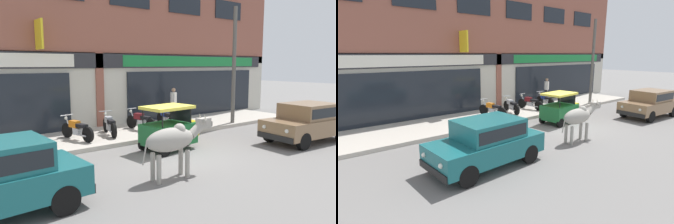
# 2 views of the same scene
# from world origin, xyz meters

# --- Properties ---
(ground_plane) EXTENTS (90.00, 90.00, 0.00)m
(ground_plane) POSITION_xyz_m (0.00, 0.00, 0.00)
(ground_plane) COLOR slate
(sidewalk) EXTENTS (19.00, 3.27, 0.16)m
(sidewalk) POSITION_xyz_m (0.00, 3.83, 0.08)
(sidewalk) COLOR #B7AFA3
(sidewalk) RESTS_ON ground
(shop_building) EXTENTS (23.00, 1.40, 9.94)m
(shop_building) POSITION_xyz_m (-0.00, 5.73, 4.77)
(shop_building) COLOR #8E5142
(shop_building) RESTS_ON ground
(cow) EXTENTS (2.15, 0.60, 1.61)m
(cow) POSITION_xyz_m (-1.38, -1.47, 1.01)
(cow) COLOR #9E998E
(cow) RESTS_ON ground
(car_0) EXTENTS (3.72, 1.91, 1.46)m
(car_0) POSITION_xyz_m (5.11, -1.39, 0.81)
(car_0) COLOR black
(car_0) RESTS_ON ground
(auto_rickshaw) EXTENTS (2.04, 1.32, 1.52)m
(auto_rickshaw) POSITION_xyz_m (0.32, 0.84, 0.66)
(auto_rickshaw) COLOR black
(auto_rickshaw) RESTS_ON ground
(motorcycle_0) EXTENTS (0.66, 1.78, 0.88)m
(motorcycle_0) POSITION_xyz_m (-1.89, 3.53, 0.54)
(motorcycle_0) COLOR black
(motorcycle_0) RESTS_ON sidewalk
(motorcycle_1) EXTENTS (0.67, 1.78, 0.88)m
(motorcycle_1) POSITION_xyz_m (-0.52, 3.62, 0.54)
(motorcycle_1) COLOR black
(motorcycle_1) RESTS_ON sidewalk
(motorcycle_2) EXTENTS (0.54, 1.80, 0.88)m
(motorcycle_2) POSITION_xyz_m (0.95, 3.63, 0.54)
(motorcycle_2) COLOR black
(motorcycle_2) RESTS_ON sidewalk
(motorcycle_3) EXTENTS (0.67, 1.79, 0.88)m
(motorcycle_3) POSITION_xyz_m (2.30, 3.67, 0.54)
(motorcycle_3) COLOR black
(motorcycle_3) RESTS_ON sidewalk
(pedestrian) EXTENTS (0.32, 0.45, 1.60)m
(pedestrian) POSITION_xyz_m (3.64, 4.81, 1.14)
(pedestrian) COLOR #2D2D33
(pedestrian) RESTS_ON sidewalk
(utility_pole) EXTENTS (0.18, 0.18, 5.34)m
(utility_pole) POSITION_xyz_m (5.39, 2.50, 2.83)
(utility_pole) COLOR #595651
(utility_pole) RESTS_ON sidewalk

